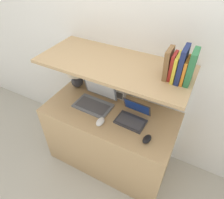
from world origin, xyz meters
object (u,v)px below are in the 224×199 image
object	(u,v)px
laptop_small	(133,117)
book_green	(192,67)
book_brown	(168,63)
laptop_large	(95,100)
table_lamp	(76,72)
computer_mouse	(100,122)
second_mouse	(147,139)
router_box	(119,94)
book_orange	(185,70)
book_navy	(182,65)
book_red	(173,66)
book_yellow	(176,67)

from	to	relation	value
laptop_small	book_green	world-z (taller)	book_green
book_brown	laptop_small	bearing A→B (deg)	-162.08
laptop_large	laptop_small	distance (m)	0.42
table_lamp	computer_mouse	world-z (taller)	table_lamp
table_lamp	book_green	size ratio (longest dim) A/B	1.22
laptop_large	second_mouse	distance (m)	0.65
laptop_small	router_box	xyz separation A→B (m)	(-0.25, 0.23, 0.01)
book_green	book_brown	world-z (taller)	book_green
computer_mouse	router_box	size ratio (longest dim) A/B	0.86
second_mouse	book_green	world-z (taller)	book_green
table_lamp	laptop_small	size ratio (longest dim) A/B	1.08
table_lamp	book_green	distance (m)	1.21
computer_mouse	second_mouse	xyz separation A→B (m)	(0.44, 0.01, 0.00)
second_mouse	book_orange	size ratio (longest dim) A/B	0.62
router_box	book_orange	size ratio (longest dim) A/B	0.73
router_box	book_navy	bearing A→B (deg)	-16.75
laptop_small	book_red	distance (m)	0.62
laptop_large	book_orange	distance (m)	0.92
second_mouse	book_navy	bearing A→B (deg)	67.06
table_lamp	laptop_large	xyz separation A→B (m)	(0.33, -0.16, -0.13)
book_yellow	laptop_large	bearing A→B (deg)	-177.20
computer_mouse	book_brown	distance (m)	0.78
book_yellow	table_lamp	bearing A→B (deg)	172.74
laptop_small	book_brown	size ratio (longest dim) A/B	1.24
router_box	book_yellow	size ratio (longest dim) A/B	0.68
computer_mouse	book_yellow	xyz separation A→B (m)	(0.51, 0.24, 0.58)
book_green	table_lamp	bearing A→B (deg)	173.37
computer_mouse	second_mouse	distance (m)	0.44
table_lamp	second_mouse	bearing A→B (deg)	-20.79
book_red	second_mouse	bearing A→B (deg)	-99.08
laptop_small	book_yellow	world-z (taller)	book_yellow
table_lamp	book_green	world-z (taller)	book_green
computer_mouse	book_yellow	distance (m)	0.81
book_green	book_brown	xyz separation A→B (m)	(-0.16, 0.00, -0.01)
laptop_large	book_brown	bearing A→B (deg)	3.07
book_orange	laptop_small	bearing A→B (deg)	-168.62
computer_mouse	book_green	world-z (taller)	book_green
book_orange	book_red	size ratio (longest dim) A/B	0.91
laptop_large	router_box	xyz separation A→B (m)	(0.17, 0.20, 0.00)
router_box	laptop_large	bearing A→B (deg)	-129.59
laptop_large	computer_mouse	distance (m)	0.28
laptop_small	book_orange	size ratio (longest dim) A/B	1.54
computer_mouse	second_mouse	size ratio (longest dim) A/B	1.01
book_brown	book_red	bearing A→B (deg)	0.00
book_yellow	book_red	world-z (taller)	book_red
laptop_small	book_navy	world-z (taller)	book_navy
laptop_large	router_box	world-z (taller)	laptop_large
router_box	book_brown	world-z (taller)	book_brown
computer_mouse	book_brown	world-z (taller)	book_brown
table_lamp	book_green	bearing A→B (deg)	-6.63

